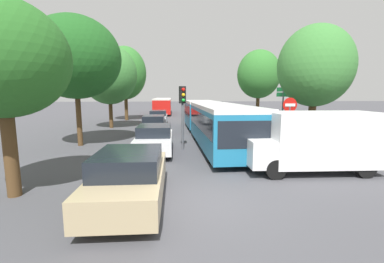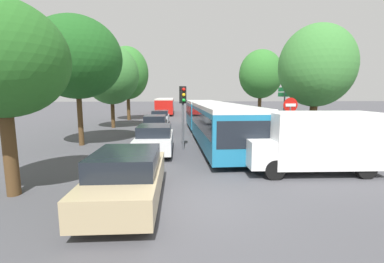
{
  "view_description": "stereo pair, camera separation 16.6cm",
  "coord_description": "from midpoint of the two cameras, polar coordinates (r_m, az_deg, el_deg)",
  "views": [
    {
      "loc": [
        -0.87,
        -6.82,
        2.98
      ],
      "look_at": [
        0.2,
        5.38,
        1.2
      ],
      "focal_mm": 24.0,
      "sensor_mm": 36.0,
      "label": 1
    },
    {
      "loc": [
        -0.7,
        -6.83,
        2.98
      ],
      "look_at": [
        0.2,
        5.38,
        1.2
      ],
      "focal_mm": 24.0,
      "sensor_mm": 36.0,
      "label": 2
    }
  ],
  "objects": [
    {
      "name": "tree_left_distant",
      "position": [
        30.87,
        -14.82,
        12.44
      ],
      "size": [
        4.78,
        4.78,
        8.35
      ],
      "color": "#51381E",
      "rests_on": "ground"
    },
    {
      "name": "tree_right_mid",
      "position": [
        24.4,
        14.56,
        11.93
      ],
      "size": [
        3.84,
        3.84,
        6.92
      ],
      "color": "#51381E",
      "rests_on": "ground"
    },
    {
      "name": "queued_car_white",
      "position": [
        13.23,
        -8.64,
        -1.63
      ],
      "size": [
        1.83,
        4.16,
        1.43
      ],
      "rotation": [
        0.0,
        0.0,
        1.55
      ],
      "color": "white",
      "rests_on": "ground"
    },
    {
      "name": "articulated_bus",
      "position": [
        17.56,
        3.8,
        3.09
      ],
      "size": [
        2.59,
        16.32,
        2.42
      ],
      "rotation": [
        0.0,
        0.0,
        -1.56
      ],
      "color": "teal",
      "rests_on": "ground"
    },
    {
      "name": "traffic_light",
      "position": [
        13.69,
        -2.45,
        6.25
      ],
      "size": [
        0.37,
        0.39,
        3.4
      ],
      "rotation": [
        0.0,
        0.0,
        -1.29
      ],
      "color": "#56595E",
      "rests_on": "ground"
    },
    {
      "name": "ground_plane",
      "position": [
        7.49,
        1.47,
        -15.19
      ],
      "size": [
        200.0,
        200.0,
        0.0
      ],
      "primitive_type": "plane",
      "color": "#47474C"
    },
    {
      "name": "city_bus_rear",
      "position": [
        39.91,
        -6.6,
        5.91
      ],
      "size": [
        2.58,
        10.98,
        2.36
      ],
      "rotation": [
        0.0,
        0.0,
        1.56
      ],
      "color": "red",
      "rests_on": "ground"
    },
    {
      "name": "queued_car_black",
      "position": [
        19.91,
        -8.68,
        1.61
      ],
      "size": [
        1.76,
        4.01,
        1.38
      ],
      "rotation": [
        0.0,
        0.0,
        1.55
      ],
      "color": "black",
      "rests_on": "ground"
    },
    {
      "name": "queued_car_silver",
      "position": [
        25.99,
        -7.67,
        3.17
      ],
      "size": [
        1.75,
        3.99,
        1.38
      ],
      "rotation": [
        0.0,
        0.0,
        1.55
      ],
      "color": "#B7BABF",
      "rests_on": "ground"
    },
    {
      "name": "tree_left_mid",
      "position": [
        16.33,
        -24.82,
        14.64
      ],
      "size": [
        5.04,
        5.04,
        7.31
      ],
      "color": "#51381E",
      "rests_on": "ground"
    },
    {
      "name": "direction_sign_post",
      "position": [
        18.31,
        19.33,
        6.48
      ],
      "size": [
        0.37,
        1.38,
        3.6
      ],
      "rotation": [
        0.0,
        0.0,
        3.37
      ],
      "color": "#56595E",
      "rests_on": "ground"
    },
    {
      "name": "tree_left_near",
      "position": [
        9.05,
        -37.18,
        12.69
      ],
      "size": [
        3.62,
        3.62,
        5.6
      ],
      "color": "#51381E",
      "rests_on": "ground"
    },
    {
      "name": "no_entry_sign",
      "position": [
        13.27,
        20.46,
        2.98
      ],
      "size": [
        0.7,
        0.08,
        2.82
      ],
      "rotation": [
        0.0,
        0.0,
        -1.57
      ],
      "color": "#56595E",
      "rests_on": "ground"
    },
    {
      "name": "tree_right_near",
      "position": [
        15.58,
        25.4,
        12.93
      ],
      "size": [
        3.91,
        3.91,
        6.63
      ],
      "color": "#51381E",
      "rests_on": "ground"
    },
    {
      "name": "white_van",
      "position": [
        10.89,
        25.45,
        -1.72
      ],
      "size": [
        5.07,
        2.16,
        2.31
      ],
      "rotation": [
        0.0,
        0.0,
        3.1
      ],
      "color": "white",
      "rests_on": "ground"
    },
    {
      "name": "tree_left_far",
      "position": [
        23.98,
        -17.88,
        11.63
      ],
      "size": [
        4.77,
        4.77,
        7.26
      ],
      "color": "#51381E",
      "rests_on": "ground"
    },
    {
      "name": "queued_car_tan",
      "position": [
        7.31,
        -14.33,
        -9.79
      ],
      "size": [
        1.87,
        4.27,
        1.47
      ],
      "rotation": [
        0.0,
        0.0,
        1.55
      ],
      "color": "tan",
      "rests_on": "ground"
    }
  ]
}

